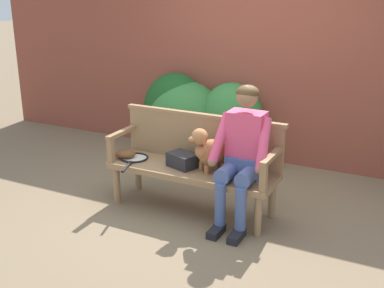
% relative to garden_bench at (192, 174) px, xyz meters
% --- Properties ---
extents(ground_plane, '(40.00, 40.00, 0.00)m').
position_rel_garden_bench_xyz_m(ground_plane, '(0.00, 0.00, -0.40)').
color(ground_plane, '#7A664C').
extents(brick_garden_fence, '(8.00, 0.30, 2.24)m').
position_rel_garden_bench_xyz_m(brick_garden_fence, '(0.00, 1.88, 0.73)').
color(brick_garden_fence, brown).
rests_on(brick_garden_fence, ground).
extents(hedge_bush_far_left, '(1.04, 0.86, 0.98)m').
position_rel_garden_bench_xyz_m(hedge_bush_far_left, '(-0.85, 1.49, 0.10)').
color(hedge_bush_far_left, '#337538').
rests_on(hedge_bush_far_left, ground).
extents(hedge_bush_far_right, '(0.91, 0.69, 1.07)m').
position_rel_garden_bench_xyz_m(hedge_bush_far_right, '(-1.01, 1.51, 0.14)').
color(hedge_bush_far_right, '#194C1E').
rests_on(hedge_bush_far_right, ground).
extents(hedge_bush_mid_left, '(0.84, 0.74, 1.01)m').
position_rel_garden_bench_xyz_m(hedge_bush_mid_left, '(-0.21, 1.53, 0.11)').
color(hedge_bush_mid_left, '#337538').
rests_on(hedge_bush_mid_left, ground).
extents(garden_bench, '(1.70, 0.52, 0.45)m').
position_rel_garden_bench_xyz_m(garden_bench, '(0.00, 0.00, 0.00)').
color(garden_bench, '#93704C').
rests_on(garden_bench, ground).
extents(bench_backrest, '(1.74, 0.06, 0.50)m').
position_rel_garden_bench_xyz_m(bench_backrest, '(0.00, 0.23, 0.31)').
color(bench_backrest, '#93704C').
rests_on(bench_backrest, garden_bench).
extents(bench_armrest_left_end, '(0.06, 0.52, 0.28)m').
position_rel_garden_bench_xyz_m(bench_armrest_left_end, '(-0.81, -0.09, 0.26)').
color(bench_armrest_left_end, '#93704C').
rests_on(bench_armrest_left_end, garden_bench).
extents(bench_armrest_right_end, '(0.06, 0.52, 0.28)m').
position_rel_garden_bench_xyz_m(bench_armrest_right_end, '(0.81, -0.09, 0.26)').
color(bench_armrest_right_end, '#93704C').
rests_on(bench_armrest_right_end, garden_bench).
extents(person_seated, '(0.56, 0.66, 1.32)m').
position_rel_garden_bench_xyz_m(person_seated, '(0.53, -0.02, 0.33)').
color(person_seated, black).
rests_on(person_seated, ground).
extents(dog_on_bench, '(0.36, 0.42, 0.44)m').
position_rel_garden_bench_xyz_m(dog_on_bench, '(0.18, 0.01, 0.28)').
color(dog_on_bench, '#AD7042').
rests_on(dog_on_bench, garden_bench).
extents(tennis_racket, '(0.36, 0.58, 0.03)m').
position_rel_garden_bench_xyz_m(tennis_racket, '(-0.65, -0.05, 0.07)').
color(tennis_racket, black).
rests_on(tennis_racket, garden_bench).
extents(baseball_glove, '(0.28, 0.26, 0.09)m').
position_rel_garden_bench_xyz_m(baseball_glove, '(-0.75, -0.05, 0.10)').
color(baseball_glove, brown).
rests_on(baseball_glove, garden_bench).
extents(sports_bag, '(0.33, 0.28, 0.14)m').
position_rel_garden_bench_xyz_m(sports_bag, '(-0.10, -0.01, 0.13)').
color(sports_bag, '#232328').
rests_on(sports_bag, garden_bench).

